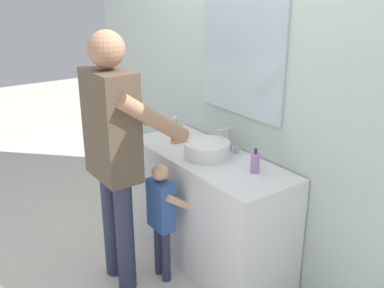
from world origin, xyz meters
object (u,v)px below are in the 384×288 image
object	(u,v)px
child_toddler	(162,212)
adult_parent	(115,141)
toothbrush_cup	(175,136)
soap_bottle	(255,163)

from	to	relation	value
child_toddler	adult_parent	xyz separation A→B (m)	(-0.15, -0.25, 0.52)
toothbrush_cup	adult_parent	world-z (taller)	adult_parent
soap_bottle	child_toddler	bearing A→B (deg)	-129.99
toothbrush_cup	adult_parent	xyz separation A→B (m)	(0.22, -0.61, 0.15)
child_toddler	toothbrush_cup	bearing A→B (deg)	136.00
toothbrush_cup	soap_bottle	size ratio (longest dim) A/B	1.25
soap_bottle	child_toddler	distance (m)	0.73
toothbrush_cup	child_toddler	world-z (taller)	toothbrush_cup
toothbrush_cup	adult_parent	size ratio (longest dim) A/B	0.12
soap_bottle	adult_parent	size ratio (longest dim) A/B	0.09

